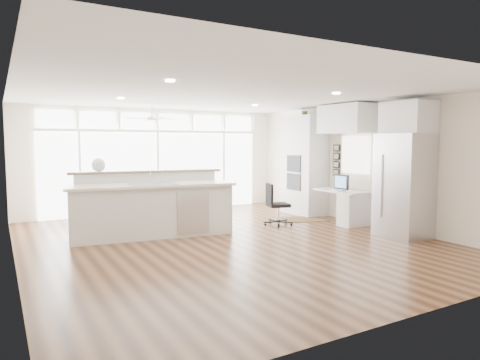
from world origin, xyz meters
TOP-DOWN VIEW (x-y plane):
  - floor at (0.00, 0.00)m, footprint 7.00×8.00m
  - ceiling at (0.00, 0.00)m, footprint 7.00×8.00m
  - wall_back at (0.00, 4.00)m, footprint 7.00×0.04m
  - wall_front at (0.00, -4.00)m, footprint 7.00×0.04m
  - wall_left at (-3.50, 0.00)m, footprint 0.04×8.00m
  - wall_right at (3.50, 0.00)m, footprint 0.04×8.00m
  - glass_wall at (0.00, 3.94)m, footprint 5.80×0.06m
  - transom_row at (0.00, 3.94)m, footprint 5.90×0.06m
  - desk_window at (3.46, 0.30)m, footprint 0.04×0.85m
  - ceiling_fan at (-0.50, 2.80)m, footprint 1.16×1.16m
  - recessed_lights at (0.00, 0.20)m, footprint 3.40×3.00m
  - oven_cabinet at (3.17, 1.80)m, footprint 0.64×1.20m
  - desk_nook at (3.13, 0.30)m, footprint 0.72×1.30m
  - upper_cabinets at (3.17, 0.30)m, footprint 0.64×1.30m
  - refrigerator at (3.11, -1.35)m, footprint 0.76×0.90m
  - fridge_cabinet at (3.17, -1.35)m, footprint 0.64×0.90m
  - framed_photos at (3.46, 0.92)m, footprint 0.06×0.22m
  - kitchen_island at (-1.07, 1.14)m, footprint 3.32×1.62m
  - rug at (2.65, 1.09)m, footprint 1.17×1.00m
  - office_chair at (1.71, 0.84)m, footprint 0.58×0.55m
  - fishbowl at (-1.96, 1.67)m, footprint 0.33×0.33m
  - monitor at (3.05, 0.30)m, footprint 0.09×0.45m
  - keyboard at (2.88, 0.30)m, footprint 0.17×0.33m
  - potted_plant at (3.17, 1.80)m, footprint 0.26×0.29m

SIDE VIEW (x-z plane):
  - floor at x=0.00m, z-range -0.02..0.00m
  - rug at x=2.65m, z-range 0.00..0.01m
  - desk_nook at x=3.13m, z-range 0.00..0.76m
  - office_chair at x=1.71m, z-range 0.00..0.92m
  - kitchen_island at x=-1.07m, z-range 0.00..1.26m
  - keyboard at x=2.88m, z-range 0.76..0.78m
  - monitor at x=3.05m, z-range 0.76..1.13m
  - refrigerator at x=3.11m, z-range 0.00..2.00m
  - glass_wall at x=0.00m, z-range 0.01..2.09m
  - oven_cabinet at x=3.17m, z-range 0.00..2.50m
  - wall_back at x=0.00m, z-range 0.00..2.70m
  - wall_front at x=0.00m, z-range 0.00..2.70m
  - wall_left at x=-3.50m, z-range 0.00..2.70m
  - wall_right at x=3.50m, z-range 0.00..2.70m
  - fishbowl at x=-1.96m, z-range 1.26..1.53m
  - framed_photos at x=3.46m, z-range 1.00..1.80m
  - desk_window at x=3.46m, z-range 1.12..1.98m
  - fridge_cabinet at x=3.17m, z-range 2.00..2.60m
  - upper_cabinets at x=3.17m, z-range 2.03..2.67m
  - transom_row at x=0.00m, z-range 2.18..2.58m
  - ceiling_fan at x=-0.50m, z-range 2.32..2.64m
  - potted_plant at x=3.17m, z-range 2.50..2.72m
  - recessed_lights at x=0.00m, z-range 2.67..2.69m
  - ceiling at x=0.00m, z-range 2.69..2.71m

